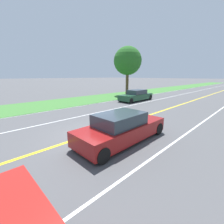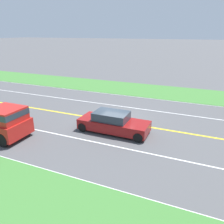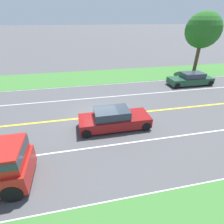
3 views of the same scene
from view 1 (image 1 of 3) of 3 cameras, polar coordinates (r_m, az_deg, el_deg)
ground_plane at (r=8.04m, az=-8.10°, el=-8.47°), size 400.00×400.00×0.00m
centre_divider_line at (r=8.04m, az=-8.10°, el=-8.45°), size 0.18×160.00×0.01m
lane_edge_line_left at (r=14.07m, az=-25.40°, el=-0.04°), size 0.14×160.00×0.01m
lane_dash_same_dir at (r=5.88m, az=13.79°, el=-17.47°), size 0.10×160.00×0.01m
lane_dash_oncoming at (r=10.91m, az=-19.17°, el=-3.13°), size 0.10×160.00×0.01m
grass_verge_left at (r=16.89m, az=-28.84°, el=1.70°), size 6.00×160.00×0.03m
ego_car at (r=7.03m, az=3.72°, el=-6.10°), size 1.82×4.68×1.37m
dog at (r=8.00m, az=-1.04°, el=-4.38°), size 0.32×1.06×0.84m
oncoming_car at (r=18.84m, az=9.17°, el=6.18°), size 1.80×4.78×1.34m
roadside_tree_left_near at (r=24.32m, az=5.97°, el=18.74°), size 4.26×4.26×7.38m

